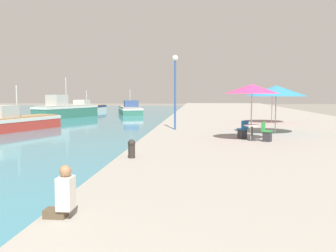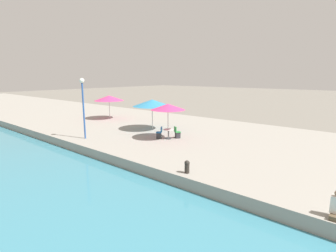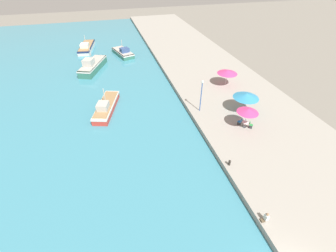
# 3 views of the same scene
# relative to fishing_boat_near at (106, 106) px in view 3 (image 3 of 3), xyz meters

# --- Properties ---
(water_basin) EXTENTS (56.00, 90.00, 0.04)m
(water_basin) POSITION_rel_fishing_boat_near_xyz_m (-16.91, 11.60, -0.71)
(water_basin) COLOR teal
(water_basin) RESTS_ON ground_plane
(quay_promenade) EXTENTS (16.00, 90.00, 0.66)m
(quay_promenade) POSITION_rel_fishing_boat_near_xyz_m (19.09, 11.60, -0.40)
(quay_promenade) COLOR gray
(quay_promenade) RESTS_ON ground_plane
(fishing_boat_near) EXTENTS (4.31, 8.03, 3.46)m
(fishing_boat_near) POSITION_rel_fishing_boat_near_xyz_m (0.00, 0.00, 0.00)
(fishing_boat_near) COLOR red
(fishing_boat_near) RESTS_ON water_basin
(fishing_boat_mid) EXTENTS (5.61, 8.89, 4.69)m
(fishing_boat_mid) POSITION_rel_fishing_boat_near_xyz_m (-1.70, 15.18, 0.23)
(fishing_boat_mid) COLOR #33705B
(fishing_boat_mid) RESTS_ON water_basin
(fishing_boat_far) EXTENTS (4.47, 7.33, 3.34)m
(fishing_boat_far) POSITION_rel_fishing_boat_near_xyz_m (4.77, 21.61, -0.02)
(fishing_boat_far) COLOR #33705B
(fishing_boat_far) RESTS_ON water_basin
(fishing_boat_distant) EXTENTS (3.89, 9.43, 3.26)m
(fishing_boat_distant) POSITION_rel_fishing_boat_near_xyz_m (-3.06, 27.60, -0.04)
(fishing_boat_distant) COLOR silver
(fishing_boat_distant) RESTS_ON water_basin
(cafe_umbrella_pink) EXTENTS (2.58, 2.58, 2.68)m
(cafe_umbrella_pink) POSITION_rel_fishing_boat_near_xyz_m (16.44, -9.37, 2.38)
(cafe_umbrella_pink) COLOR #B7B7B7
(cafe_umbrella_pink) RESTS_ON quay_promenade
(cafe_umbrella_white) EXTENTS (3.40, 3.40, 2.68)m
(cafe_umbrella_white) POSITION_rel_fishing_boat_near_xyz_m (18.23, -6.04, 2.31)
(cafe_umbrella_white) COLOR #B7B7B7
(cafe_umbrella_white) RESTS_ON quay_promenade
(cafe_umbrella_striped) EXTENTS (3.21, 3.21, 2.58)m
(cafe_umbrella_striped) POSITION_rel_fishing_boat_near_xyz_m (19.47, 1.69, 2.22)
(cafe_umbrella_striped) COLOR #B7B7B7
(cafe_umbrella_striped) RESTS_ON quay_promenade
(cafe_table) EXTENTS (0.80, 0.80, 0.74)m
(cafe_table) POSITION_rel_fishing_boat_near_xyz_m (16.48, -9.39, 0.46)
(cafe_table) COLOR #333338
(cafe_table) RESTS_ON quay_promenade
(cafe_chair_left) EXTENTS (0.57, 0.56, 0.91)m
(cafe_chair_left) POSITION_rel_fishing_boat_near_xyz_m (17.11, -9.74, 0.25)
(cafe_chair_left) COLOR #2D2D33
(cafe_chair_left) RESTS_ON quay_promenade
(cafe_chair_right) EXTENTS (0.56, 0.57, 0.91)m
(cafe_chair_right) POSITION_rel_fishing_boat_near_xyz_m (16.11, -8.77, 0.25)
(cafe_chair_right) COLOR #2D2D33
(cafe_chair_right) RESTS_ON quay_promenade
(person_at_quay) EXTENTS (0.53, 0.36, 0.97)m
(person_at_quay) POSITION_rel_fishing_boat_near_xyz_m (11.55, -20.96, 0.35)
(person_at_quay) COLOR brown
(person_at_quay) RESTS_ON quay_promenade
(mooring_bollard) EXTENTS (0.26, 0.26, 0.65)m
(mooring_bollard) POSITION_rel_fishing_boat_near_xyz_m (11.63, -14.66, 0.28)
(mooring_bollard) COLOR #2D2823
(mooring_bollard) RESTS_ON quay_promenade
(lamppost) EXTENTS (0.36, 0.36, 4.56)m
(lamppost) POSITION_rel_fishing_boat_near_xyz_m (12.47, -4.41, 3.02)
(lamppost) COLOR #28519E
(lamppost) RESTS_ON quay_promenade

